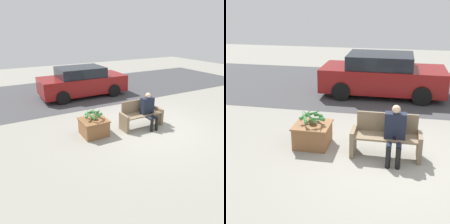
% 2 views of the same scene
% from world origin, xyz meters
% --- Properties ---
extents(ground_plane, '(30.00, 30.00, 0.00)m').
position_xyz_m(ground_plane, '(0.00, 0.00, 0.00)').
color(ground_plane, gray).
extents(road_surface, '(20.00, 6.00, 0.01)m').
position_xyz_m(road_surface, '(0.00, 5.66, 0.00)').
color(road_surface, '#424244').
rests_on(road_surface, ground_plane).
extents(bench, '(1.49, 0.52, 0.91)m').
position_xyz_m(bench, '(-0.21, 0.28, 0.42)').
color(bench, '#7A664C').
rests_on(bench, ground_plane).
extents(person_seated, '(0.43, 0.59, 1.20)m').
position_xyz_m(person_seated, '(-0.03, 0.10, 0.66)').
color(person_seated, black).
rests_on(person_seated, ground_plane).
extents(planter_box, '(0.81, 0.81, 0.52)m').
position_xyz_m(planter_box, '(-1.88, 0.45, 0.28)').
color(planter_box, brown).
rests_on(planter_box, ground_plane).
extents(potted_plant, '(0.62, 0.62, 0.41)m').
position_xyz_m(potted_plant, '(-1.87, 0.45, 0.71)').
color(potted_plant, brown).
rests_on(potted_plant, planter_box).
extents(parked_car, '(4.16, 1.98, 1.43)m').
position_xyz_m(parked_car, '(-0.59, 4.71, 0.71)').
color(parked_car, maroon).
rests_on(parked_car, ground_plane).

